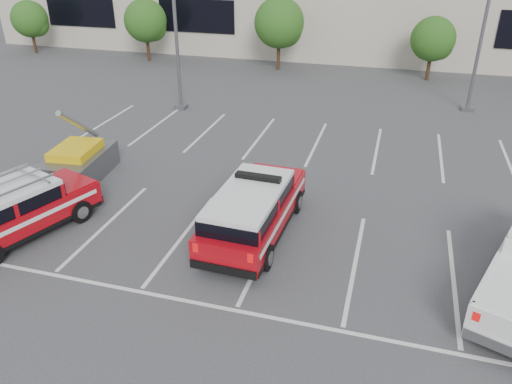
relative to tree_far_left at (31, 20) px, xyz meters
The scene contains 11 objects.
ground 33.36m from the tree_far_left, 41.51° to the right, with size 120.00×120.00×0.00m, color #3C3C3E.
stall_markings 30.57m from the tree_far_left, 35.16° to the right, with size 23.00×15.00×0.01m, color silver.
tree_far_left is the anchor object (origin of this frame).
tree_left 10.00m from the tree_far_left, ahead, with size 3.07×3.07×4.42m.
tree_mid_left 20.01m from the tree_far_left, ahead, with size 3.37×3.37×4.85m.
tree_mid_right 30.00m from the tree_far_left, ahead, with size 2.77×2.77×3.99m.
light_pole_left 19.85m from the tree_far_left, 30.71° to the right, with size 0.90×0.60×10.24m.
light_pole_mid 32.59m from the tree_far_left, 10.73° to the right, with size 0.90×0.60×10.24m.
fire_chief_suv 32.39m from the tree_far_left, 41.20° to the right, with size 2.18×5.47×1.90m.
ladder_suv 29.11m from the tree_far_left, 53.62° to the right, with size 3.39×5.24×1.92m.
utility_rig 25.36m from the tree_far_left, 49.37° to the right, with size 2.96×3.65×2.92m.
Camera 1 is at (3.23, -12.16, 8.51)m, focal length 35.00 mm.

